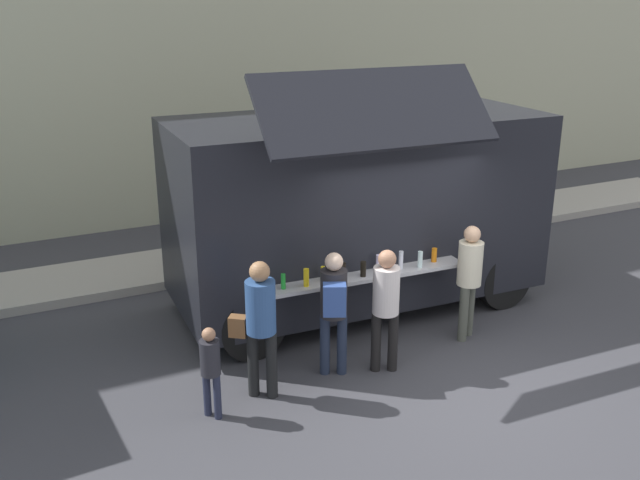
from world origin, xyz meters
TOP-DOWN VIEW (x-y plane):
  - ground_plane at (0.00, 0.00)m, footprint 60.00×60.00m
  - curb_strip at (-4.05, 5.11)m, footprint 28.00×1.60m
  - food_truck_main at (-0.05, 2.49)m, footprint 5.53×3.29m
  - trash_bin at (4.32, 4.81)m, footprint 0.60×0.60m
  - customer_front_ordering at (-0.70, 0.53)m, footprint 0.33×0.33m
  - customer_mid_with_backpack at (-1.34, 0.71)m, footprint 0.44×0.54m
  - customer_rear_waiting at (-2.34, 0.64)m, footprint 0.53×0.46m
  - customer_extra_browsing at (0.80, 0.83)m, footprint 0.34×0.34m
  - child_near_queue at (-3.01, 0.46)m, footprint 0.23×0.23m

SIDE VIEW (x-z plane):
  - ground_plane at x=0.00m, z-range 0.00..0.00m
  - curb_strip at x=-4.05m, z-range 0.00..0.15m
  - trash_bin at x=4.32m, z-range 0.00..0.86m
  - child_near_queue at x=-3.01m, z-range 0.11..1.23m
  - customer_front_ordering at x=-0.70m, z-range 0.16..1.80m
  - customer_extra_browsing at x=0.80m, z-range 0.16..1.81m
  - customer_mid_with_backpack at x=-1.34m, z-range 0.18..1.82m
  - customer_rear_waiting at x=-2.34m, z-range 0.16..1.89m
  - food_truck_main at x=-0.05m, z-range -0.26..3.46m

